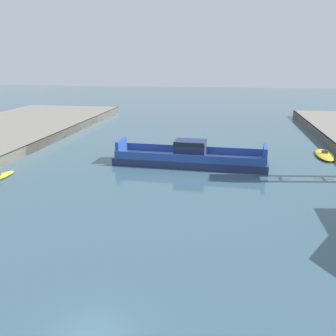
% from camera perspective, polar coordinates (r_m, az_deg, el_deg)
% --- Properties ---
extents(ground_plane, '(400.00, 400.00, 0.00)m').
position_cam_1_polar(ground_plane, '(23.47, -11.63, -23.77)').
color(ground_plane, '#385666').
extents(chain_ferry, '(22.62, 7.02, 3.67)m').
position_cam_1_polar(chain_ferry, '(54.98, 3.42, 1.64)').
color(chain_ferry, navy).
rests_on(chain_ferry, ground).
extents(moored_boat_mid_right, '(3.00, 8.24, 1.04)m').
position_cam_1_polar(moored_boat_mid_right, '(64.92, 22.90, 1.89)').
color(moored_boat_mid_right, yellow).
rests_on(moored_boat_mid_right, ground).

